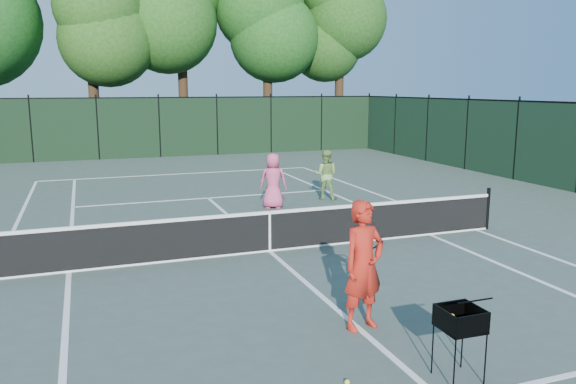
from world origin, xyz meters
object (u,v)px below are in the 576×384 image
object	(u,v)px
player_pink	(273,181)
loose_ball_midcourt	(347,382)
player_green	(326,175)
coach	(364,265)
ball_hopper	(461,319)

from	to	relation	value
player_pink	loose_ball_midcourt	xyz separation A→B (m)	(-2.38, -9.89, -0.79)
player_green	coach	bearing A→B (deg)	101.32
coach	player_pink	distance (m)	8.59
player_pink	player_green	size ratio (longest dim) A/B	1.04
player_pink	ball_hopper	bearing A→B (deg)	107.42
player_pink	coach	bearing A→B (deg)	103.57
ball_hopper	coach	bearing A→B (deg)	104.71
player_pink	player_green	world-z (taller)	player_pink
coach	player_green	xyz separation A→B (m)	(3.44, 9.17, -0.18)
player_green	ball_hopper	xyz separation A→B (m)	(-3.03, -10.92, -0.02)
coach	loose_ball_midcourt	world-z (taller)	coach
loose_ball_midcourt	player_green	bearing A→B (deg)	67.53
loose_ball_midcourt	player_pink	bearing A→B (deg)	76.48
player_green	loose_ball_midcourt	size ratio (longest dim) A/B	23.40
coach	player_green	world-z (taller)	coach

